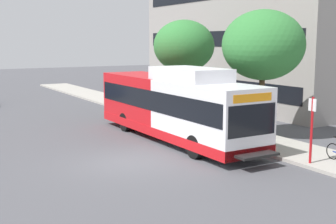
{
  "coord_description": "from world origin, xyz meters",
  "views": [
    {
      "loc": [
        -7.59,
        -15.94,
        4.83
      ],
      "look_at": [
        2.9,
        1.76,
        1.6
      ],
      "focal_mm": 47.95,
      "sensor_mm": 36.0,
      "label": 1
    }
  ],
  "objects_px": {
    "bus_stop_sign_pole": "(312,125)",
    "street_tree_near_stop": "(263,45)",
    "street_tree_mid_block": "(184,46)",
    "transit_bus": "(174,106)"
  },
  "relations": [
    {
      "from": "street_tree_near_stop",
      "to": "transit_bus",
      "type": "bearing_deg",
      "value": 153.98
    },
    {
      "from": "bus_stop_sign_pole",
      "to": "street_tree_near_stop",
      "type": "bearing_deg",
      "value": 68.99
    },
    {
      "from": "bus_stop_sign_pole",
      "to": "street_tree_near_stop",
      "type": "distance_m",
      "value": 6.06
    },
    {
      "from": "transit_bus",
      "to": "street_tree_near_stop",
      "type": "relative_size",
      "value": 1.96
    },
    {
      "from": "bus_stop_sign_pole",
      "to": "street_tree_mid_block",
      "type": "bearing_deg",
      "value": 81.0
    },
    {
      "from": "bus_stop_sign_pole",
      "to": "street_tree_near_stop",
      "type": "xyz_separation_m",
      "value": [
        1.89,
        4.91,
        3.01
      ]
    },
    {
      "from": "bus_stop_sign_pole",
      "to": "street_tree_mid_block",
      "type": "relative_size",
      "value": 0.43
    },
    {
      "from": "street_tree_near_stop",
      "to": "street_tree_mid_block",
      "type": "distance_m",
      "value": 7.25
    },
    {
      "from": "transit_bus",
      "to": "street_tree_mid_block",
      "type": "distance_m",
      "value": 7.24
    },
    {
      "from": "street_tree_near_stop",
      "to": "street_tree_mid_block",
      "type": "height_order",
      "value": "street_tree_near_stop"
    }
  ]
}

